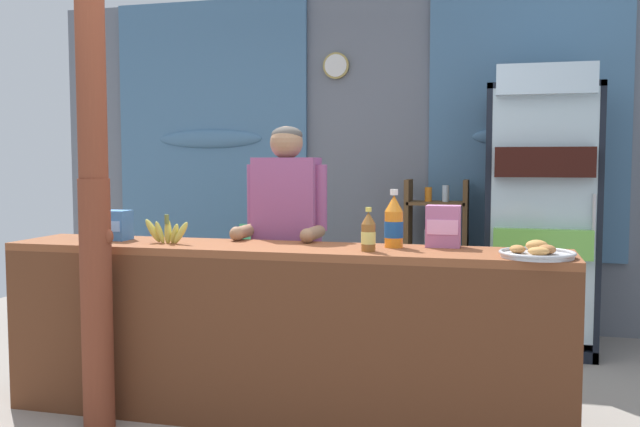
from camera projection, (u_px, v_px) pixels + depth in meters
ground_plane at (312, 378)px, 4.33m from camera, size 7.30×7.30×0.00m
back_wall_curtained at (361, 155)px, 5.78m from camera, size 5.46×0.22×2.72m
stall_counter at (273, 318)px, 3.52m from camera, size 2.93×0.49×0.91m
timber_post at (94, 189)px, 3.44m from camera, size 0.18×0.16×2.53m
drink_fridge at (541, 197)px, 4.91m from camera, size 0.76×0.75×1.99m
bottle_shelf_rack at (436, 255)px, 5.39m from camera, size 0.48×0.28×1.21m
plastic_lawn_chair at (242, 275)px, 5.23m from camera, size 0.62×0.62×0.86m
shopkeeper at (286, 227)px, 4.03m from camera, size 0.48×0.42×1.55m
soda_bottle_orange_soda at (394, 223)px, 3.53m from camera, size 0.10×0.10×0.30m
soda_bottle_iced_tea at (368, 233)px, 3.38m from camera, size 0.07×0.07×0.22m
snack_box_wafer at (443, 226)px, 3.55m from camera, size 0.17×0.11×0.21m
snack_box_biscuit at (110, 225)px, 3.88m from camera, size 0.23×0.13×0.16m
pastry_tray at (537, 253)px, 3.17m from camera, size 0.34×0.34×0.07m
banana_bunch at (166, 232)px, 3.71m from camera, size 0.28×0.07×0.16m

